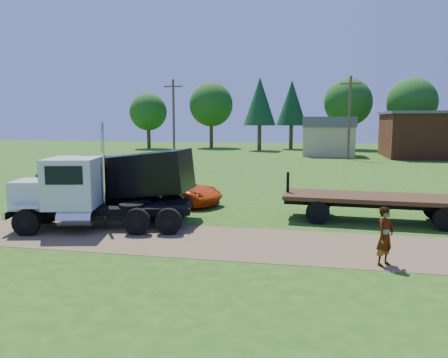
% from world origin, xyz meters
% --- Properties ---
extents(ground, '(140.00, 140.00, 0.00)m').
position_xyz_m(ground, '(0.00, 0.00, 0.00)').
color(ground, '#294E11').
rests_on(ground, ground).
extents(dirt_track, '(120.00, 4.20, 0.01)m').
position_xyz_m(dirt_track, '(0.00, 0.00, 0.01)').
color(dirt_track, brown).
rests_on(dirt_track, ground).
extents(white_semi_tractor, '(7.08, 3.67, 4.18)m').
position_xyz_m(white_semi_tractor, '(-6.93, 0.67, 1.43)').
color(white_semi_tractor, black).
rests_on(white_semi_tractor, ground).
extents(black_dump_truck, '(7.04, 2.24, 3.04)m').
position_xyz_m(black_dump_truck, '(-6.20, 3.11, 1.67)').
color(black_dump_truck, black).
rests_on(black_dump_truck, ground).
extents(orange_pickup, '(5.42, 3.94, 1.37)m').
position_xyz_m(orange_pickup, '(-4.66, 6.50, 0.68)').
color(orange_pickup, '#DF460A').
rests_on(orange_pickup, ground).
extents(flatbed_trailer, '(7.92, 2.75, 2.00)m').
position_xyz_m(flatbed_trailer, '(4.89, 4.33, 0.86)').
color(flatbed_trailer, '#382411').
rests_on(flatbed_trailer, ground).
extents(spectator_a, '(0.74, 0.76, 1.76)m').
position_xyz_m(spectator_a, '(4.27, -1.54, 0.88)').
color(spectator_a, '#999999').
rests_on(spectator_a, ground).
extents(spectator_b, '(1.02, 0.84, 1.91)m').
position_xyz_m(spectator_b, '(-4.43, 4.22, 0.95)').
color(spectator_b, '#999999').
rests_on(spectator_b, ground).
extents(tan_shed, '(6.20, 5.40, 4.70)m').
position_xyz_m(tan_shed, '(4.00, 40.00, 2.42)').
color(tan_shed, tan).
rests_on(tan_shed, ground).
extents(utility_poles, '(42.20, 0.28, 9.00)m').
position_xyz_m(utility_poles, '(6.00, 35.00, 4.71)').
color(utility_poles, '#473328').
rests_on(utility_poles, ground).
extents(tree_row, '(56.53, 11.27, 10.42)m').
position_xyz_m(tree_row, '(3.93, 51.20, 6.64)').
color(tree_row, '#352715').
rests_on(tree_row, ground).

